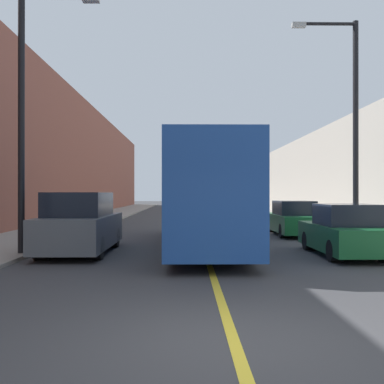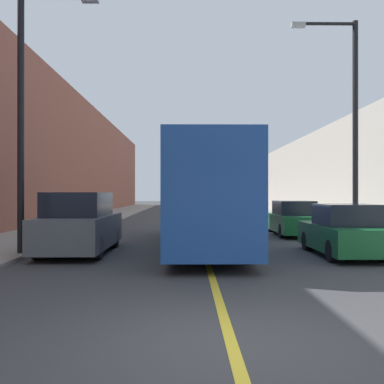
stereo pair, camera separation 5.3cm
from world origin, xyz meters
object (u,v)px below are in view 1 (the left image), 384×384
object	(u,v)px
bus	(205,195)
street_lamp_right	(350,118)
street_lamp_left	(28,106)
car_right_mid	(293,220)
car_right_near	(346,233)
parked_suv_left	(80,225)

from	to	relation	value
bus	street_lamp_right	xyz separation A→B (m)	(5.32, 0.21, 2.81)
bus	street_lamp_left	distance (m)	6.54
bus	car_right_mid	xyz separation A→B (m)	(4.16, 4.18, -1.14)
street_lamp_left	bus	bearing A→B (deg)	24.89
car_right_mid	street_lamp_right	bearing A→B (deg)	-73.75
car_right_near	car_right_mid	xyz separation A→B (m)	(-0.01, 6.68, -0.00)
bus	street_lamp_left	xyz separation A→B (m)	(-5.42, -2.51, 2.67)
street_lamp_left	street_lamp_right	bearing A→B (deg)	14.25
parked_suv_left	car_right_near	size ratio (longest dim) A/B	1.14
street_lamp_right	bus	bearing A→B (deg)	-177.70
parked_suv_left	car_right_mid	bearing A→B (deg)	36.24
car_right_mid	street_lamp_left	bearing A→B (deg)	-145.04
parked_suv_left	street_lamp_right	xyz separation A→B (m)	(9.33, 2.02, 3.77)
parked_suv_left	street_lamp_right	size ratio (longest dim) A/B	0.60
car_right_mid	car_right_near	bearing A→B (deg)	-89.94
street_lamp_left	parked_suv_left	bearing A→B (deg)	26.72
bus	street_lamp_right	bearing A→B (deg)	2.30
street_lamp_right	street_lamp_left	bearing A→B (deg)	-165.75
parked_suv_left	car_right_mid	world-z (taller)	parked_suv_left
bus	car_right_near	size ratio (longest dim) A/B	2.84
parked_suv_left	car_right_mid	xyz separation A→B (m)	(8.17, 5.99, -0.19)
car_right_near	street_lamp_left	xyz separation A→B (m)	(-9.59, -0.02, 3.81)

